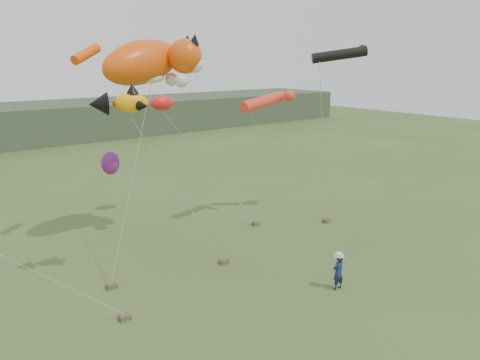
{
  "coord_description": "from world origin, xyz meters",
  "views": [
    {
      "loc": [
        -12.43,
        -11.57,
        9.04
      ],
      "look_at": [
        -1.14,
        3.0,
        4.25
      ],
      "focal_mm": 35.0,
      "sensor_mm": 36.0,
      "label": 1
    }
  ],
  "objects": [
    {
      "name": "sandbag_anchors",
      "position": [
        -0.63,
        5.05,
        0.1
      ],
      "size": [
        13.85,
        5.02,
        0.2
      ],
      "color": "brown",
      "rests_on": "ground"
    },
    {
      "name": "ground",
      "position": [
        0.0,
        0.0,
        0.0
      ],
      "size": [
        120.0,
        120.0,
        0.0
      ],
      "primitive_type": "plane",
      "color": "#385123",
      "rests_on": "ground"
    },
    {
      "name": "festival_attendant",
      "position": [
        1.24,
        -0.36,
        0.74
      ],
      "size": [
        0.54,
        0.36,
        1.48
      ],
      "primitive_type": "imported",
      "rotation": [
        0.0,
        0.0,
        3.12
      ],
      "color": "#13204A",
      "rests_on": "ground"
    },
    {
      "name": "misc_kites",
      "position": [
        -1.42,
        11.42,
        5.41
      ],
      "size": [
        4.63,
        1.32,
        3.84
      ],
      "color": "red",
      "rests_on": "ground"
    },
    {
      "name": "fish_kite",
      "position": [
        -5.27,
        5.01,
        7.47
      ],
      "size": [
        2.3,
        1.53,
        1.15
      ],
      "color": "#FFA008",
      "rests_on": "ground"
    },
    {
      "name": "tube_kites",
      "position": [
        5.94,
        6.7,
        7.95
      ],
      "size": [
        7.0,
        3.59,
        3.44
      ],
      "color": "black",
      "rests_on": "ground"
    },
    {
      "name": "cat_kite",
      "position": [
        -1.95,
        8.67,
        8.91
      ],
      "size": [
        5.78,
        3.28,
        2.72
      ],
      "color": "#E74D09",
      "rests_on": "ground"
    }
  ]
}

